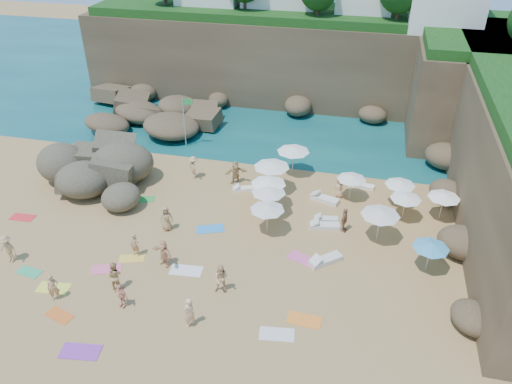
% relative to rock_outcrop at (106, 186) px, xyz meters
% --- Properties ---
extents(ground, '(120.00, 120.00, 0.00)m').
position_rel_rock_outcrop_xyz_m(ground, '(9.77, -4.35, 0.00)').
color(ground, tan).
rests_on(ground, ground).
extents(seawater, '(120.00, 120.00, 0.00)m').
position_rel_rock_outcrop_xyz_m(seawater, '(9.77, 25.65, 0.00)').
color(seawater, '#0C4751').
rests_on(seawater, ground).
extents(cliff_back, '(44.00, 8.00, 8.00)m').
position_rel_rock_outcrop_xyz_m(cliff_back, '(11.77, 20.65, 4.00)').
color(cliff_back, brown).
rests_on(cliff_back, ground).
extents(cliff_corner, '(10.00, 12.00, 8.00)m').
position_rel_rock_outcrop_xyz_m(cliff_corner, '(26.77, 15.65, 4.00)').
color(cliff_corner, brown).
rests_on(cliff_corner, ground).
extents(rock_promontory, '(12.00, 7.00, 2.00)m').
position_rel_rock_outcrop_xyz_m(rock_promontory, '(-1.23, 11.65, 0.00)').
color(rock_promontory, brown).
rests_on(rock_promontory, ground).
extents(marina_masts, '(3.10, 0.10, 6.00)m').
position_rel_rock_outcrop_xyz_m(marina_masts, '(-6.73, 25.65, 3.00)').
color(marina_masts, white).
rests_on(marina_masts, ground).
extents(rock_outcrop, '(8.34, 6.71, 3.05)m').
position_rel_rock_outcrop_xyz_m(rock_outcrop, '(0.00, 0.00, 0.00)').
color(rock_outcrop, brown).
rests_on(rock_outcrop, ground).
extents(flag_pole, '(0.86, 0.22, 4.42)m').
position_rel_rock_outcrop_xyz_m(flag_pole, '(3.75, 7.45, 2.82)').
color(flag_pole, silver).
rests_on(flag_pole, ground).
extents(parasol_0, '(2.29, 2.29, 2.16)m').
position_rel_rock_outcrop_xyz_m(parasol_0, '(12.53, -0.93, 1.99)').
color(parasol_0, silver).
rests_on(parasol_0, ground).
extents(parasol_1, '(2.57, 2.57, 2.43)m').
position_rel_rock_outcrop_xyz_m(parasol_1, '(12.11, 2.08, 2.23)').
color(parasol_1, silver).
rests_on(parasol_1, ground).
extents(parasol_2, '(2.47, 2.47, 2.33)m').
position_rel_rock_outcrop_xyz_m(parasol_2, '(13.18, 4.91, 2.14)').
color(parasol_2, silver).
rests_on(parasol_2, ground).
extents(parasol_3, '(2.07, 2.07, 1.96)m').
position_rel_rock_outcrop_xyz_m(parasol_3, '(21.00, 2.34, 1.80)').
color(parasol_3, silver).
rests_on(parasol_3, ground).
extents(parasol_4, '(2.11, 2.11, 2.00)m').
position_rel_rock_outcrop_xyz_m(parasol_4, '(23.77, 1.29, 1.83)').
color(parasol_4, silver).
rests_on(parasol_4, ground).
extents(parasol_5, '(2.20, 2.20, 2.08)m').
position_rel_rock_outcrop_xyz_m(parasol_5, '(12.84, -2.80, 1.91)').
color(parasol_5, silver).
rests_on(parasol_5, ground).
extents(parasol_7, '(2.04, 2.04, 1.93)m').
position_rel_rock_outcrop_xyz_m(parasol_7, '(17.71, 2.39, 1.77)').
color(parasol_7, silver).
rests_on(parasol_7, ground).
extents(parasol_8, '(2.04, 2.04, 1.93)m').
position_rel_rock_outcrop_xyz_m(parasol_8, '(21.35, 0.66, 1.77)').
color(parasol_8, silver).
rests_on(parasol_8, ground).
extents(parasol_9, '(2.38, 2.38, 2.25)m').
position_rel_rock_outcrop_xyz_m(parasol_9, '(12.32, 0.03, 2.07)').
color(parasol_9, silver).
rests_on(parasol_9, ground).
extents(parasol_10, '(2.08, 2.08, 1.97)m').
position_rel_rock_outcrop_xyz_m(parasol_10, '(22.62, -4.30, 1.80)').
color(parasol_10, silver).
rests_on(parasol_10, ground).
extents(parasol_11, '(2.42, 2.42, 2.29)m').
position_rel_rock_outcrop_xyz_m(parasol_11, '(19.74, -2.05, 2.10)').
color(parasol_11, silver).
rests_on(parasol_11, ground).
extents(lounger_0, '(2.01, 1.01, 0.30)m').
position_rel_rock_outcrop_xyz_m(lounger_0, '(16.42, -1.51, 0.15)').
color(lounger_0, silver).
rests_on(lounger_0, ground).
extents(lounger_1, '(1.66, 0.79, 0.25)m').
position_rel_rock_outcrop_xyz_m(lounger_1, '(16.41, -0.72, 0.12)').
color(lounger_1, silver).
rests_on(lounger_1, ground).
extents(lounger_2, '(1.65, 0.78, 0.25)m').
position_rel_rock_outcrop_xyz_m(lounger_2, '(18.62, 4.16, 0.12)').
color(lounger_2, white).
rests_on(lounger_2, ground).
extents(lounger_3, '(1.71, 1.10, 0.25)m').
position_rel_rock_outcrop_xyz_m(lounger_3, '(10.16, 1.74, 0.13)').
color(lounger_3, white).
rests_on(lounger_3, ground).
extents(lounger_4, '(2.14, 1.25, 0.32)m').
position_rel_rock_outcrop_xyz_m(lounger_4, '(16.03, 1.68, 0.16)').
color(lounger_4, white).
rests_on(lounger_4, ground).
extents(lounger_5, '(2.00, 1.88, 0.32)m').
position_rel_rock_outcrop_xyz_m(lounger_5, '(16.86, -4.95, 0.16)').
color(lounger_5, silver).
rests_on(lounger_5, ground).
extents(towel_1, '(1.94, 1.47, 0.03)m').
position_rel_rock_outcrop_xyz_m(towel_1, '(4.45, -8.48, 0.02)').
color(towel_1, '#F25E87').
rests_on(towel_1, ground).
extents(towel_2, '(1.65, 1.14, 0.03)m').
position_rel_rock_outcrop_xyz_m(towel_2, '(3.80, -12.40, 0.01)').
color(towel_2, orange).
rests_on(towel_2, ground).
extents(towel_3, '(1.56, 0.94, 0.03)m').
position_rel_rock_outcrop_xyz_m(towel_3, '(0.22, -9.74, 0.01)').
color(towel_3, '#2FA668').
rests_on(towel_3, ground).
extents(towel_4, '(1.87, 1.07, 0.03)m').
position_rel_rock_outcrop_xyz_m(towel_4, '(2.34, -10.61, 0.02)').
color(towel_4, '#E5F03F').
rests_on(towel_4, ground).
extents(towel_5, '(1.94, 1.09, 0.03)m').
position_rel_rock_outcrop_xyz_m(towel_5, '(9.05, -7.55, 0.02)').
color(towel_5, white).
rests_on(towel_5, ground).
extents(towel_6, '(2.04, 1.22, 0.03)m').
position_rel_rock_outcrop_xyz_m(towel_6, '(6.08, -14.27, 0.02)').
color(towel_6, purple).
rests_on(towel_6, ground).
extents(towel_7, '(1.64, 0.87, 0.03)m').
position_rel_rock_outcrop_xyz_m(towel_7, '(-3.51, -5.00, 0.01)').
color(towel_7, red).
rests_on(towel_7, ground).
extents(towel_8, '(1.99, 1.50, 0.03)m').
position_rel_rock_outcrop_xyz_m(towel_8, '(9.18, -3.36, 0.02)').
color(towel_8, '#2A88E2').
rests_on(towel_8, ground).
extents(towel_9, '(1.99, 1.47, 0.03)m').
position_rel_rock_outcrop_xyz_m(towel_9, '(15.46, -4.96, 0.02)').
color(towel_9, '#DF5795').
rests_on(towel_9, ground).
extents(towel_10, '(1.82, 0.99, 0.03)m').
position_rel_rock_outcrop_xyz_m(towel_10, '(16.31, -9.78, 0.02)').
color(towel_10, orange).
rests_on(towel_10, ground).
extents(towel_11, '(1.78, 1.20, 0.03)m').
position_rel_rock_outcrop_xyz_m(towel_11, '(3.46, -1.07, 0.01)').
color(towel_11, green).
rests_on(towel_11, ground).
extents(towel_12, '(1.67, 1.20, 0.03)m').
position_rel_rock_outcrop_xyz_m(towel_12, '(5.49, -7.26, 0.01)').
color(towel_12, yellow).
rests_on(towel_12, ground).
extents(towel_13, '(1.87, 1.11, 0.03)m').
position_rel_rock_outcrop_xyz_m(towel_13, '(15.12, -11.04, 0.02)').
color(towel_13, silver).
rests_on(towel_13, ground).
extents(person_stand_0, '(0.72, 0.68, 1.66)m').
position_rel_rock_outcrop_xyz_m(person_stand_0, '(2.98, -11.34, 0.83)').
color(person_stand_0, tan).
rests_on(person_stand_0, ground).
extents(person_stand_1, '(0.91, 0.73, 1.79)m').
position_rel_rock_outcrop_xyz_m(person_stand_1, '(5.77, -9.78, 0.90)').
color(person_stand_1, tan).
rests_on(person_stand_1, ground).
extents(person_stand_2, '(1.20, 1.12, 1.80)m').
position_rel_rock_outcrop_xyz_m(person_stand_2, '(6.02, 2.63, 0.90)').
color(person_stand_2, tan).
rests_on(person_stand_2, ground).
extents(person_stand_3, '(0.64, 1.07, 1.71)m').
position_rel_rock_outcrop_xyz_m(person_stand_3, '(17.63, -1.56, 0.85)').
color(person_stand_3, '#9D6D4E').
rests_on(person_stand_3, ground).
extents(person_stand_4, '(0.80, 0.81, 1.51)m').
position_rel_rock_outcrop_xyz_m(person_stand_4, '(16.96, 2.45, 0.75)').
color(person_stand_4, tan).
rests_on(person_stand_4, ground).
extents(person_stand_5, '(1.67, 1.22, 1.78)m').
position_rel_rock_outcrop_xyz_m(person_stand_5, '(9.28, 2.67, 0.89)').
color(person_stand_5, tan).
rests_on(person_stand_5, ground).
extents(person_stand_6, '(0.71, 0.79, 1.83)m').
position_rel_rock_outcrop_xyz_m(person_stand_6, '(10.67, -11.44, 0.91)').
color(person_stand_6, '#FABD8E').
rests_on(person_stand_6, ground).
extents(person_lie_0, '(1.44, 1.98, 0.49)m').
position_rel_rock_outcrop_xyz_m(person_lie_0, '(-1.40, -9.13, 0.24)').
color(person_lie_0, tan).
rests_on(person_lie_0, ground).
extents(person_lie_1, '(1.29, 1.68, 0.36)m').
position_rel_rock_outcrop_xyz_m(person_lie_1, '(6.73, -10.99, 0.18)').
color(person_lie_1, '#F3A88A').
rests_on(person_lie_1, ground).
extents(person_lie_2, '(1.57, 1.93, 0.46)m').
position_rel_rock_outcrop_xyz_m(person_lie_2, '(6.49, -4.03, 0.23)').
color(person_lie_2, '#A77F53').
rests_on(person_lie_2, ground).
extents(person_lie_3, '(2.18, 2.24, 0.45)m').
position_rel_rock_outcrop_xyz_m(person_lie_3, '(7.66, -7.34, 0.23)').
color(person_lie_3, '#E4A377').
rests_on(person_lie_3, ground).
extents(person_lie_4, '(0.77, 1.59, 0.37)m').
position_rel_rock_outcrop_xyz_m(person_lie_4, '(5.65, -6.92, 0.18)').
color(person_lie_4, tan).
rests_on(person_lie_4, ground).
extents(person_lie_5, '(1.13, 1.92, 0.69)m').
position_rel_rock_outcrop_xyz_m(person_lie_5, '(11.60, -8.74, 0.34)').
color(person_lie_5, '#E5B382').
rests_on(person_lie_5, ground).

